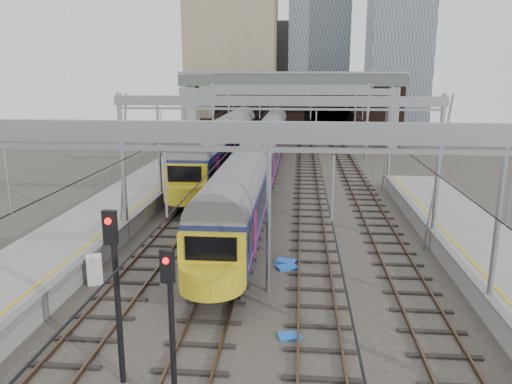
# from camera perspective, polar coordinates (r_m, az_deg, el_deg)

# --- Properties ---
(ground) EXTENTS (160.00, 160.00, 0.00)m
(ground) POSITION_cam_1_polar(r_m,az_deg,el_deg) (19.67, 1.02, -13.63)
(ground) COLOR #38332D
(ground) RESTS_ON ground
(platform_left) EXTENTS (4.32, 55.00, 1.12)m
(platform_left) POSITION_cam_1_polar(r_m,az_deg,el_deg) (24.48, -23.26, -7.78)
(platform_left) COLOR gray
(platform_left) RESTS_ON ground
(tracks) EXTENTS (14.40, 80.00, 0.22)m
(tracks) POSITION_cam_1_polar(r_m,az_deg,el_deg) (33.71, 2.84, -2.00)
(tracks) COLOR #4C3828
(tracks) RESTS_ON ground
(overhead_line) EXTENTS (16.80, 80.00, 8.00)m
(overhead_line) POSITION_cam_1_polar(r_m,az_deg,el_deg) (39.07, 3.34, 9.84)
(overhead_line) COLOR gray
(overhead_line) RESTS_ON ground
(retaining_wall) EXTENTS (28.00, 2.75, 9.00)m
(retaining_wall) POSITION_cam_1_polar(r_m,az_deg,el_deg) (69.58, 5.29, 9.47)
(retaining_wall) COLOR black
(retaining_wall) RESTS_ON ground
(overbridge) EXTENTS (28.00, 3.00, 9.25)m
(overbridge) POSITION_cam_1_polar(r_m,az_deg,el_deg) (63.53, 4.06, 11.79)
(overbridge) COLOR gray
(overbridge) RESTS_ON ground
(city_skyline) EXTENTS (37.50, 27.50, 60.00)m
(city_skyline) POSITION_cam_1_polar(r_m,az_deg,el_deg) (88.37, 6.37, 18.54)
(city_skyline) COLOR tan
(city_skyline) RESTS_ON ground
(train_main) EXTENTS (2.64, 61.05, 4.59)m
(train_main) POSITION_cam_1_polar(r_m,az_deg,el_deg) (48.32, 1.22, 5.54)
(train_main) COLOR black
(train_main) RESTS_ON ground
(train_second) EXTENTS (2.92, 33.76, 4.98)m
(train_second) POSITION_cam_1_polar(r_m,az_deg,el_deg) (48.13, -3.61, 5.69)
(train_second) COLOR black
(train_second) RESTS_ON ground
(signal_near_left) EXTENTS (0.39, 0.48, 5.33)m
(signal_near_left) POSITION_cam_1_polar(r_m,az_deg,el_deg) (14.76, -15.78, -9.46)
(signal_near_left) COLOR black
(signal_near_left) RESTS_ON ground
(signal_near_centre) EXTENTS (0.38, 0.46, 4.73)m
(signal_near_centre) POSITION_cam_1_polar(r_m,az_deg,el_deg) (13.22, -9.73, -13.47)
(signal_near_centre) COLOR black
(signal_near_centre) RESTS_ON ground
(relay_cabinet) EXTENTS (0.80, 0.75, 1.28)m
(relay_cabinet) POSITION_cam_1_polar(r_m,az_deg,el_deg) (23.01, -17.97, -8.44)
(relay_cabinet) COLOR silver
(relay_cabinet) RESTS_ON ground
(equip_cover_a) EXTENTS (1.12, 0.94, 0.11)m
(equip_cover_a) POSITION_cam_1_polar(r_m,az_deg,el_deg) (24.49, 3.45, -7.91)
(equip_cover_a) COLOR blue
(equip_cover_a) RESTS_ON ground
(equip_cover_b) EXTENTS (1.12, 0.97, 0.11)m
(equip_cover_b) POSITION_cam_1_polar(r_m,az_deg,el_deg) (23.77, 3.57, -8.59)
(equip_cover_b) COLOR blue
(equip_cover_b) RESTS_ON ground
(equip_cover_c) EXTENTS (0.87, 0.70, 0.09)m
(equip_cover_c) POSITION_cam_1_polar(r_m,az_deg,el_deg) (18.06, 3.84, -16.11)
(equip_cover_c) COLOR blue
(equip_cover_c) RESTS_ON ground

